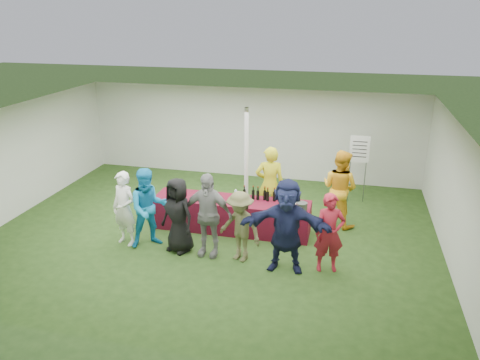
% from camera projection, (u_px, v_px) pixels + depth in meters
% --- Properties ---
extents(ground, '(60.00, 60.00, 0.00)m').
position_uv_depth(ground, '(213.00, 232.00, 10.78)').
color(ground, '#284719').
rests_on(ground, ground).
extents(tent, '(10.00, 10.00, 10.00)m').
position_uv_depth(tent, '(246.00, 163.00, 11.30)').
color(tent, white).
rests_on(tent, ground).
extents(serving_table, '(3.60, 0.80, 0.75)m').
position_uv_depth(serving_table, '(232.00, 215.00, 10.80)').
color(serving_table, maroon).
rests_on(serving_table, ground).
extents(wine_bottles, '(0.89, 0.12, 0.32)m').
position_uv_depth(wine_bottles, '(263.00, 195.00, 10.61)').
color(wine_bottles, black).
rests_on(wine_bottles, serving_table).
extents(wine_glasses, '(2.68, 0.16, 0.16)m').
position_uv_depth(wine_glasses, '(208.00, 197.00, 10.51)').
color(wine_glasses, silver).
rests_on(wine_glasses, serving_table).
extents(water_bottle, '(0.07, 0.07, 0.23)m').
position_uv_depth(water_bottle, '(236.00, 195.00, 10.69)').
color(water_bottle, silver).
rests_on(water_bottle, serving_table).
extents(bar_towel, '(0.25, 0.18, 0.03)m').
position_uv_depth(bar_towel, '(298.00, 204.00, 10.38)').
color(bar_towel, white).
rests_on(bar_towel, serving_table).
extents(dump_bucket, '(0.25, 0.25, 0.18)m').
position_uv_depth(dump_bucket, '(302.00, 207.00, 10.08)').
color(dump_bucket, slate).
rests_on(dump_bucket, serving_table).
extents(wine_list_sign, '(0.50, 0.03, 1.80)m').
position_uv_depth(wine_list_sign, '(359.00, 154.00, 12.08)').
color(wine_list_sign, slate).
rests_on(wine_list_sign, ground).
extents(staff_pourer, '(0.76, 0.57, 1.88)m').
position_uv_depth(staff_pourer, '(270.00, 185.00, 11.04)').
color(staff_pourer, gold).
rests_on(staff_pourer, ground).
extents(staff_back, '(1.12, 1.05, 1.84)m').
position_uv_depth(staff_back, '(340.00, 188.00, 10.89)').
color(staff_back, gold).
rests_on(staff_back, ground).
extents(customer_0, '(0.69, 0.56, 1.64)m').
position_uv_depth(customer_0, '(124.00, 209.00, 10.02)').
color(customer_0, white).
rests_on(customer_0, ground).
extents(customer_1, '(1.08, 1.03, 1.75)m').
position_uv_depth(customer_1, '(149.00, 208.00, 9.92)').
color(customer_1, '#1588C5').
rests_on(customer_1, ground).
extents(customer_2, '(0.93, 0.79, 1.62)m').
position_uv_depth(customer_2, '(178.00, 215.00, 9.73)').
color(customer_2, black).
rests_on(customer_2, ground).
extents(customer_3, '(1.07, 0.49, 1.80)m').
position_uv_depth(customer_3, '(207.00, 215.00, 9.53)').
color(customer_3, gray).
rests_on(customer_3, ground).
extents(customer_4, '(1.10, 0.89, 1.49)m').
position_uv_depth(customer_4, '(240.00, 227.00, 9.37)').
color(customer_4, brown).
rests_on(customer_4, ground).
extents(customer_5, '(1.77, 0.62, 1.88)m').
position_uv_depth(customer_5, '(286.00, 226.00, 8.96)').
color(customer_5, '#181E41').
rests_on(customer_5, ground).
extents(customer_6, '(0.66, 0.51, 1.60)m').
position_uv_depth(customer_6, '(329.00, 233.00, 8.98)').
color(customer_6, maroon).
rests_on(customer_6, ground).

